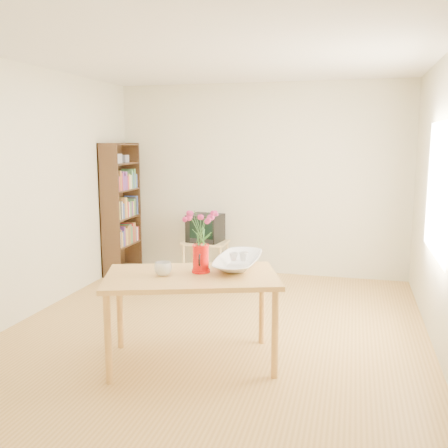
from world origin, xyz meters
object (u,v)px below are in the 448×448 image
(pitcher, at_px, (201,260))
(television, at_px, (206,227))
(bowl, at_px, (238,238))
(mug, at_px, (163,269))
(table, at_px, (192,284))

(pitcher, distance_m, television, 2.74)
(television, bearing_deg, bowl, -59.31)
(mug, xyz_separation_m, bowl, (0.52, 0.44, 0.20))
(pitcher, xyz_separation_m, mug, (-0.27, -0.18, -0.05))
(mug, distance_m, television, 2.85)
(television, bearing_deg, pitcher, -66.42)
(table, distance_m, television, 2.82)
(table, relative_size, bowl, 2.92)
(pitcher, bearing_deg, mug, -158.11)
(mug, xyz_separation_m, television, (-0.48, 2.81, -0.15))
(mug, bearing_deg, bowl, -158.95)
(table, height_order, television, television)
(pitcher, relative_size, bowl, 0.44)
(bowl, bearing_deg, pitcher, -134.50)
(pitcher, distance_m, mug, 0.32)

